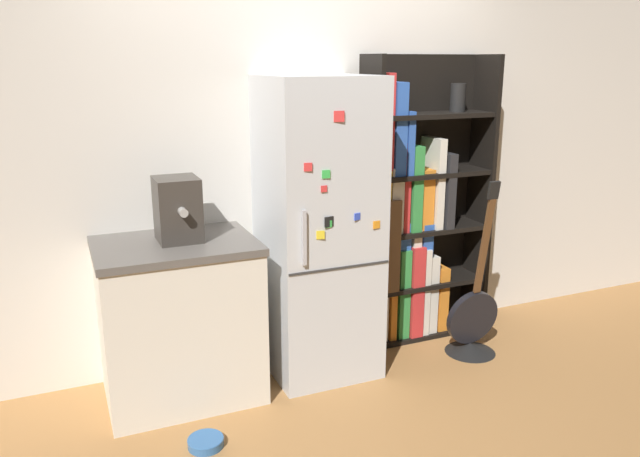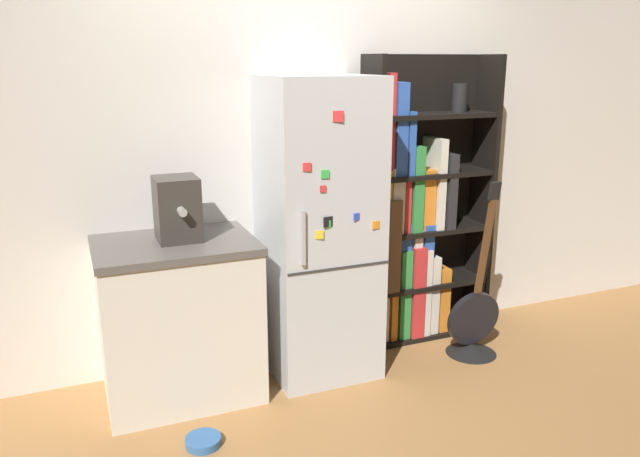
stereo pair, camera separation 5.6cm
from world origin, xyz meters
name	(u,v)px [view 1 (the left image)]	position (x,y,z in m)	size (l,w,h in m)	color
ground_plane	(327,375)	(0.00, 0.00, 0.00)	(16.00, 16.00, 0.00)	#A87542
wall_back	(297,151)	(0.00, 0.47, 1.30)	(8.00, 0.05, 2.60)	silver
refrigerator	(318,229)	(0.00, 0.14, 0.88)	(0.62, 0.64, 1.76)	silver
bookshelf	(412,221)	(0.75, 0.33, 0.81)	(0.88, 0.29, 1.88)	black
kitchen_counter	(180,320)	(-0.84, 0.14, 0.45)	(0.85, 0.64, 0.90)	silver
espresso_machine	(178,209)	(-0.81, 0.16, 1.07)	(0.23, 0.30, 0.34)	#38332D
guitar	(472,328)	(0.98, -0.08, 0.17)	(0.36, 0.33, 1.16)	black
pet_bowl	(206,442)	(-0.84, -0.42, 0.03)	(0.18, 0.18, 0.04)	#3366A5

